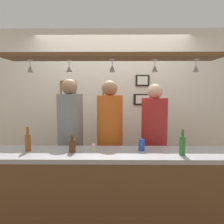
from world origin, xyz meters
TOP-DOWN VIEW (x-y plane):
  - ground_plane at (0.00, 0.00)m, footprint 8.00×8.00m
  - back_wall at (0.00, 1.10)m, footprint 4.40×0.06m
  - bar_counter at (0.00, -0.50)m, footprint 2.70×0.55m
  - overhead_glass_rack at (0.00, -0.30)m, footprint 2.20×0.36m
  - hanging_wineglass_far_left at (-0.87, -0.25)m, footprint 0.07×0.07m
  - hanging_wineglass_left at (-0.45, -0.23)m, footprint 0.07×0.07m
  - hanging_wineglass_center_left at (0.01, -0.29)m, footprint 0.07×0.07m
  - hanging_wineglass_center at (0.45, -0.26)m, footprint 0.07×0.07m
  - hanging_wineglass_center_right at (0.88, -0.28)m, footprint 0.07×0.07m
  - person_left_grey_shirt at (-0.56, 0.28)m, footprint 0.34×0.34m
  - person_middle_orange_shirt at (-0.03, 0.28)m, footprint 0.34×0.34m
  - person_right_red_shirt at (0.56, 0.28)m, footprint 0.34×0.34m
  - bottle_beer_green_import at (0.71, -0.45)m, footprint 0.06×0.06m
  - bottle_beer_amber_tall at (-0.89, -0.32)m, footprint 0.06×0.06m
  - bottle_beer_brown_stubby at (-0.41, -0.36)m, footprint 0.07×0.07m
  - drink_can at (0.32, -0.29)m, footprint 0.07×0.07m
  - cupcake at (-0.19, -0.29)m, footprint 0.06×0.06m
  - picture_frame_caricature at (-0.73, 1.06)m, footprint 0.26×0.02m
  - picture_frame_crest at (-0.07, 1.06)m, footprint 0.18×0.02m
  - picture_frame_upper_small at (0.49, 1.06)m, footprint 0.22×0.02m
  - picture_frame_lower_pair at (0.50, 1.06)m, footprint 0.30×0.02m

SIDE VIEW (x-z plane):
  - ground_plane at x=0.00m, z-range 0.00..0.00m
  - bar_counter at x=0.00m, z-range 0.17..1.13m
  - cupcake at x=-0.19m, z-range 0.95..1.03m
  - drink_can at x=0.32m, z-range 0.96..1.08m
  - person_right_red_shirt at x=0.56m, z-range 0.17..1.86m
  - bottle_beer_brown_stubby at x=-0.41m, z-range 0.94..1.12m
  - person_middle_orange_shirt at x=-0.03m, z-range 0.18..1.91m
  - bottle_beer_amber_tall at x=-0.89m, z-range 0.93..1.19m
  - bottle_beer_green_import at x=0.71m, z-range 0.93..1.19m
  - person_left_grey_shirt at x=-0.56m, z-range 0.18..1.93m
  - back_wall at x=0.00m, z-range 0.00..2.60m
  - picture_frame_lower_pair at x=0.50m, z-range 1.37..1.55m
  - picture_frame_crest at x=-0.07m, z-range 1.43..1.69m
  - picture_frame_caricature at x=-0.73m, z-range 1.42..1.76m
  - picture_frame_upper_small at x=0.49m, z-range 1.68..1.86m
  - hanging_wineglass_far_left at x=-0.87m, z-range 1.76..1.90m
  - hanging_wineglass_left at x=-0.45m, z-range 1.76..1.90m
  - hanging_wineglass_center_left at x=0.01m, z-range 1.76..1.90m
  - hanging_wineglass_center at x=0.45m, z-range 1.76..1.90m
  - hanging_wineglass_center_right at x=0.88m, z-range 1.76..1.90m
  - overhead_glass_rack at x=0.00m, z-range 1.92..1.96m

